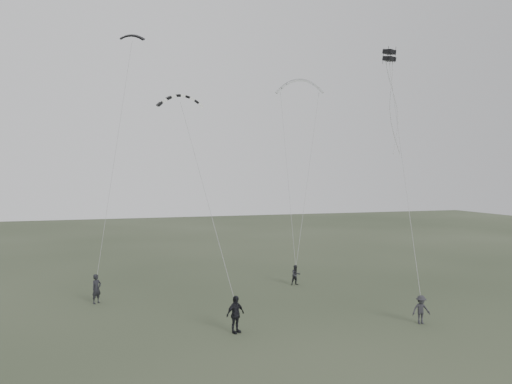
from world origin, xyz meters
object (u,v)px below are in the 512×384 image
object	(u,v)px
kite_dark_small	(132,36)
kite_pale_large	(300,80)
flyer_right	(296,275)
flyer_left	(97,289)
flyer_far	(421,310)
kite_striped	(180,96)
kite_box	(389,55)
flyer_center	(235,314)

from	to	relation	value
kite_dark_small	kite_pale_large	distance (m)	14.37
flyer_right	kite_pale_large	distance (m)	16.16
flyer_right	kite_dark_small	distance (m)	20.44
flyer_left	flyer_right	bearing A→B (deg)	-36.42
flyer_left	flyer_far	world-z (taller)	flyer_left
kite_dark_small	kite_pale_large	world-z (taller)	kite_dark_small
flyer_left	kite_striped	bearing A→B (deg)	-67.67
flyer_right	kite_striped	distance (m)	15.58
flyer_far	kite_striped	bearing A→B (deg)	158.05
flyer_left	kite_pale_large	distance (m)	22.95
flyer_far	kite_box	xyz separation A→B (m)	(1.18, 5.24, 15.01)
flyer_right	flyer_center	xyz separation A→B (m)	(-7.14, -9.43, 0.22)
kite_dark_small	kite_pale_large	xyz separation A→B (m)	(13.80, 3.67, -1.59)
flyer_left	kite_dark_small	distance (m)	16.99
flyer_left	kite_striped	distance (m)	13.23
flyer_left	flyer_center	size ratio (longest dim) A/B	0.96
flyer_center	kite_pale_large	bearing A→B (deg)	30.93
flyer_left	kite_striped	world-z (taller)	kite_striped
kite_dark_small	kite_striped	bearing A→B (deg)	-50.96
kite_box	flyer_far	bearing A→B (deg)	-126.93
kite_striped	flyer_left	bearing A→B (deg)	157.01
kite_box	kite_dark_small	bearing A→B (deg)	131.94
flyer_far	kite_pale_large	bearing A→B (deg)	101.99
flyer_left	flyer_far	bearing A→B (deg)	-71.19
flyer_right	flyer_far	bearing A→B (deg)	-78.49
flyer_left	flyer_center	world-z (taller)	flyer_center
flyer_left	kite_box	xyz separation A→B (m)	(18.09, -4.59, 14.86)
kite_pale_large	kite_box	size ratio (longest dim) A/B	5.66
kite_pale_large	kite_striped	distance (m)	14.43
flyer_left	kite_dark_small	bearing A→B (deg)	2.24
flyer_far	kite_box	bearing A→B (deg)	86.93
kite_striped	kite_dark_small	bearing A→B (deg)	121.35
flyer_center	kite_dark_small	xyz separation A→B (m)	(-4.39, 10.62, 16.61)
kite_dark_small	kite_striped	world-z (taller)	kite_dark_small
flyer_center	kite_dark_small	bearing A→B (deg)	86.76
flyer_center	kite_box	size ratio (longest dim) A/B	2.71
flyer_far	kite_dark_small	world-z (taller)	kite_dark_small
flyer_far	kite_striped	world-z (taller)	kite_striped
flyer_center	kite_box	world-z (taller)	kite_box
flyer_center	flyer_far	world-z (taller)	flyer_center
flyer_center	flyer_far	size ratio (longest dim) A/B	1.24
flyer_left	flyer_far	xyz separation A→B (m)	(16.91, -9.83, -0.15)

